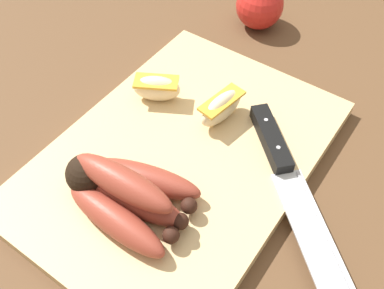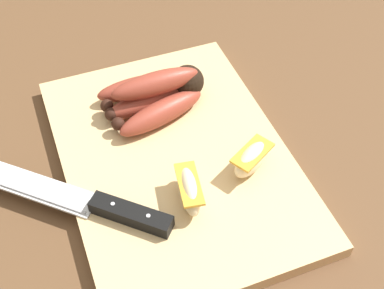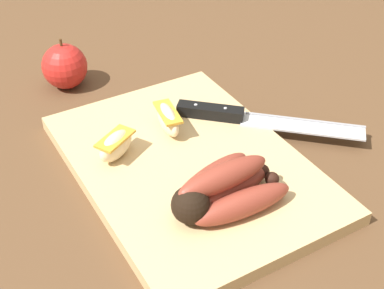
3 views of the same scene
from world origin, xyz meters
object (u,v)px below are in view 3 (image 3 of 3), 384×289
(banana_bunch, at_px, (222,190))
(apple_wedge_middle, at_px, (116,145))
(apple_wedge_near, at_px, (168,119))
(chefs_knife, at_px, (242,117))
(whole_apple, at_px, (65,66))

(banana_bunch, xyz_separation_m, apple_wedge_middle, (-0.15, -0.07, -0.00))
(banana_bunch, relative_size, apple_wedge_near, 2.05)
(banana_bunch, distance_m, chefs_knife, 0.19)
(chefs_knife, bearing_deg, banana_bunch, -42.39)
(banana_bunch, bearing_deg, chefs_knife, 137.61)
(whole_apple, bearing_deg, chefs_knife, 34.93)
(banana_bunch, relative_size, apple_wedge_middle, 2.21)
(apple_wedge_near, distance_m, apple_wedge_middle, 0.09)
(banana_bunch, xyz_separation_m, whole_apple, (-0.40, -0.06, -0.00))
(apple_wedge_near, distance_m, whole_apple, 0.24)
(whole_apple, bearing_deg, banana_bunch, 8.27)
(apple_wedge_near, xyz_separation_m, whole_apple, (-0.23, -0.07, -0.00))
(banana_bunch, xyz_separation_m, apple_wedge_near, (-0.17, 0.02, -0.00))
(chefs_knife, xyz_separation_m, apple_wedge_middle, (-0.01, -0.20, 0.01))
(chefs_knife, xyz_separation_m, apple_wedge_near, (-0.03, -0.11, 0.01))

